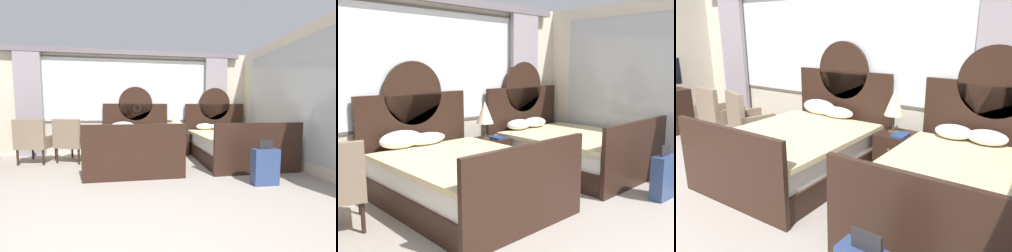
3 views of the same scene
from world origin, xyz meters
The scene contains 10 objects.
wall_back_window centered at (0.00, 4.23, 1.44)m, with size 6.60×0.22×2.70m.
wall_right_mirror centered at (3.33, 1.84, 1.35)m, with size 0.08×4.82×2.70m.
bed_near_window centered at (0.18, 3.06, 0.36)m, with size 1.68×2.26×1.75m.
bed_near_mirror centered at (2.37, 3.06, 0.36)m, with size 1.68×2.26×1.75m.
nightstand_between_beds centered at (1.28, 3.79, 0.28)m, with size 0.48×0.51×0.56m.
table_lamp_on_nightstand centered at (1.21, 3.80, 0.97)m, with size 0.27×0.27×0.59m.
book_on_nightstand centered at (1.37, 3.69, 0.58)m, with size 0.18×0.26×0.03m.
armchair_by_window_left centered at (-1.21, 3.32, 0.50)m, with size 0.79×0.79×0.96m.
armchair_by_window_centre centered at (-1.97, 3.32, 0.50)m, with size 0.69×0.69×0.96m.
suitcase_on_floor centered at (2.18, 1.42, 0.29)m, with size 0.40×0.18×0.70m.
Camera 1 is at (0.22, -1.48, 1.20)m, focal length 22.20 mm.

